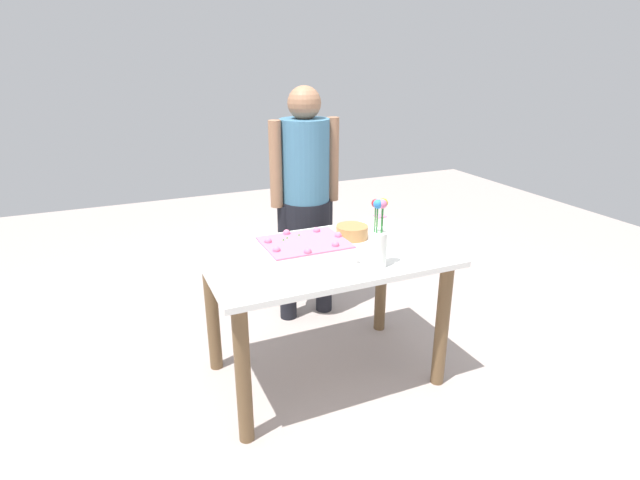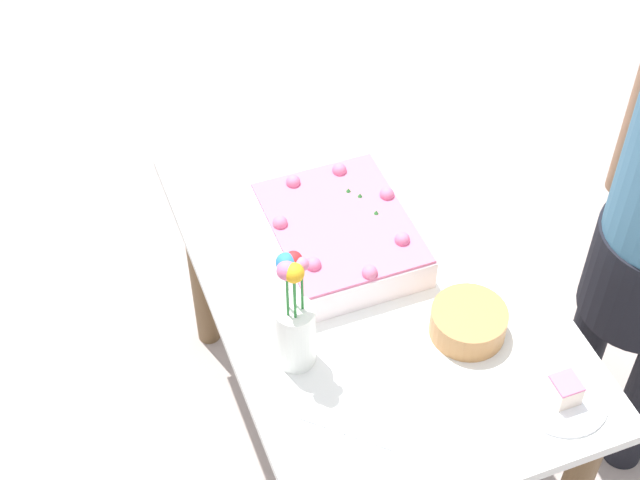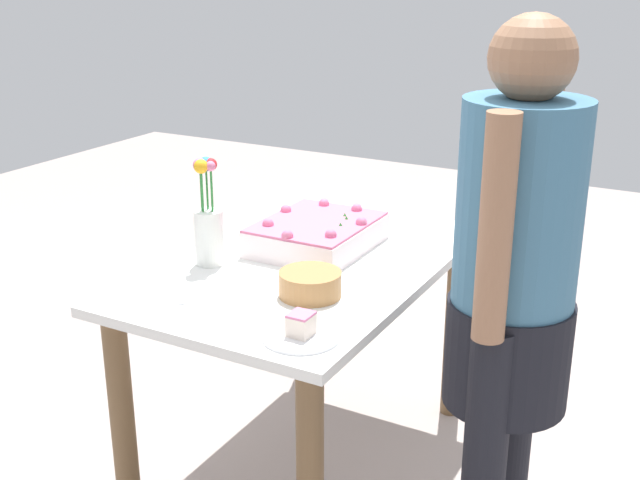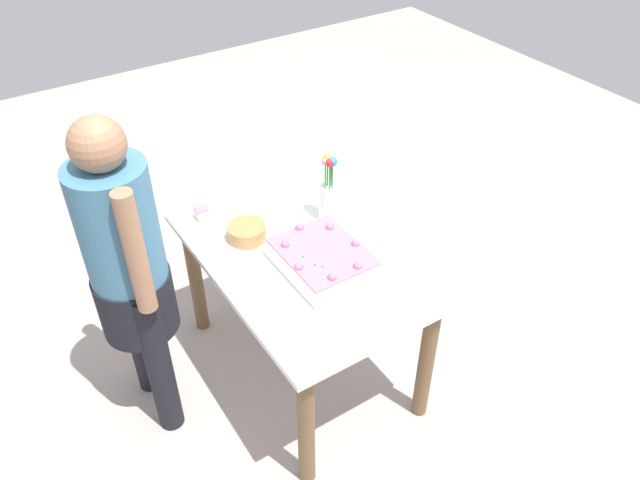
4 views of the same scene
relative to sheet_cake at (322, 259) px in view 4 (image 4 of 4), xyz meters
The scene contains 8 objects.
ground_plane 0.78m from the sheet_cake, 15.10° to the left, with size 8.00×8.00×0.00m, color #A69790.
dining_table 0.22m from the sheet_cake, 15.10° to the left, with size 1.20×0.77×0.72m.
sheet_cake is the anchor object (origin of this frame).
serving_plate_with_slice 0.65m from the sheet_cake, 25.66° to the left, with size 0.20×0.20×0.07m.
cake_knife 0.53m from the sheet_cake, 20.05° to the right, with size 0.22×0.02×0.00m, color silver.
flower_vase 0.36m from the sheet_cake, 37.67° to the right, with size 0.09×0.09×0.33m.
fruit_bowl 0.39m from the sheet_cake, 26.41° to the left, with size 0.17×0.17×0.07m, color #B27A45.
person_standing 0.78m from the sheet_cake, 67.46° to the left, with size 0.45×0.31×1.49m.
Camera 4 is at (-1.78, 1.06, 2.44)m, focal length 35.00 mm.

